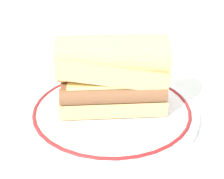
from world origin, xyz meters
TOP-DOWN VIEW (x-y plane):
  - ground_plane at (0.00, 0.00)m, footprint 1.50×1.50m
  - plate at (-0.03, -0.01)m, footprint 0.30×0.30m
  - sausage_sandwich at (-0.03, -0.01)m, footprint 0.19×0.13m

SIDE VIEW (x-z plane):
  - ground_plane at x=0.00m, z-range 0.00..0.00m
  - plate at x=-0.03m, z-range 0.00..0.02m
  - sausage_sandwich at x=-0.03m, z-range 0.01..0.14m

